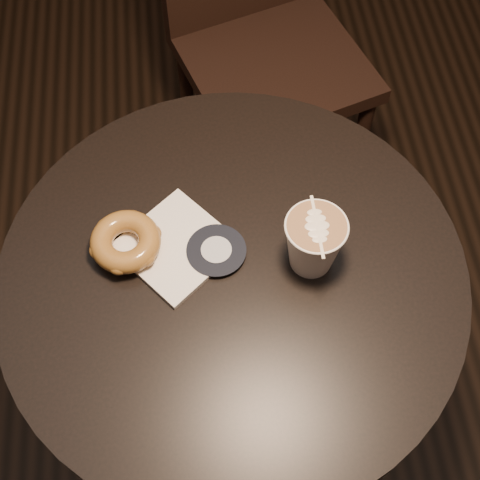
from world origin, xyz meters
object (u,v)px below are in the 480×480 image
at_px(doughnut, 126,242).
at_px(latte_cup, 313,244).
at_px(chair, 259,3).
at_px(pastry_bag, 176,246).
at_px(cafe_table, 233,323).

xyz_separation_m(doughnut, latte_cup, (0.27, -0.05, 0.02)).
bearing_deg(chair, doughnut, -130.08).
bearing_deg(latte_cup, pastry_bag, 167.68).
bearing_deg(latte_cup, cafe_table, -177.90).
bearing_deg(doughnut, pastry_bag, -2.84).
distance_m(pastry_bag, latte_cup, 0.21).
relative_size(pastry_bag, doughnut, 1.38).
height_order(chair, pastry_bag, chair).
bearing_deg(cafe_table, chair, 79.81).
height_order(cafe_table, doughnut, doughnut).
bearing_deg(doughnut, cafe_table, -18.50).
distance_m(chair, doughnut, 0.82).
bearing_deg(pastry_bag, chair, 33.23).
bearing_deg(cafe_table, pastry_bag, 149.15).
xyz_separation_m(cafe_table, latte_cup, (0.12, 0.00, 0.25)).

